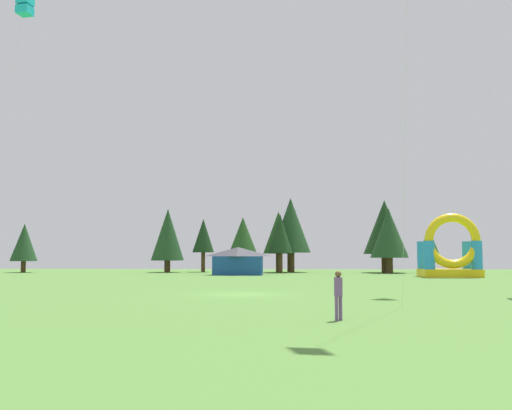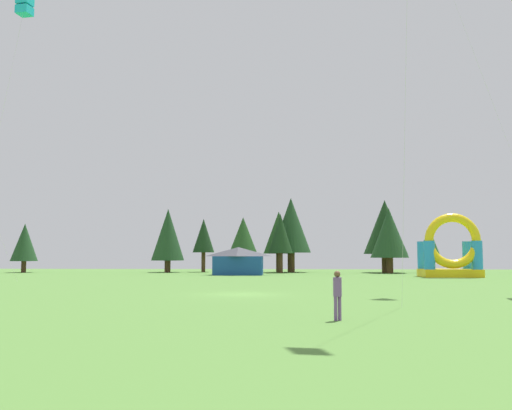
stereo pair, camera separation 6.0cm
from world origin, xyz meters
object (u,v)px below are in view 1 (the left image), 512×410
kite_cyan_box (25,6)px  inflatable_blue_arch (451,254)px  person_far_side (338,291)px  festival_tent (238,261)px

kite_cyan_box → inflatable_blue_arch: (32.83, 31.44, -14.43)m
kite_cyan_box → person_far_side: (17.17, -9.76, -15.81)m
kite_cyan_box → inflatable_blue_arch: bearing=43.8°
person_far_side → inflatable_blue_arch: size_ratio=0.27×
person_far_side → inflatable_blue_arch: inflatable_blue_arch is taller
inflatable_blue_arch → kite_cyan_box: bearing=-136.2°
person_far_side → festival_tent: 47.40m
person_far_side → festival_tent: size_ratio=0.32×
inflatable_blue_arch → festival_tent: inflatable_blue_arch is taller
person_far_side → festival_tent: (-7.88, 46.74, 0.57)m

